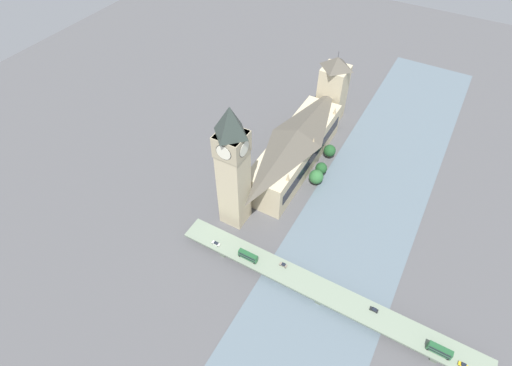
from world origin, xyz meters
name	(u,v)px	position (x,y,z in m)	size (l,w,h in m)	color
ground_plane	(310,181)	(0.00, 0.00, 0.00)	(600.00, 600.00, 0.00)	#4C4C4F
river_water	(367,203)	(-37.89, 0.00, 0.15)	(63.77, 360.00, 0.30)	slate
parliament_hall	(296,148)	(15.01, -8.00, 14.82)	(24.49, 91.75, 29.84)	#C1B28E
clock_tower	(233,165)	(25.79, 48.63, 42.52)	(14.77, 14.77, 78.96)	#C1B28E
victoria_tower	(333,89)	(15.07, -66.62, 24.87)	(17.49, 17.49, 53.74)	#C1B28E
road_bridge	(323,291)	(-37.89, 69.95, 4.15)	(159.55, 13.11, 5.09)	#5D6A59
double_decker_bus_lead	(440,350)	(-93.88, 72.80, 7.88)	(10.47, 2.63, 5.07)	#235B33
double_decker_bus_mid	(248,256)	(3.54, 72.39, 7.77)	(10.74, 2.58, 4.87)	#235B33
car_northbound_lead	(216,243)	(23.13, 73.05, 5.79)	(4.62, 1.79, 1.41)	silver
car_northbound_mid	(374,310)	(-63.03, 67.63, 5.73)	(3.93, 1.89, 1.25)	black
car_northbound_tail	(283,265)	(-14.50, 67.03, 5.80)	(4.00, 1.90, 1.43)	slate
car_southbound_lead	(463,365)	(-104.43, 73.23, 5.82)	(3.89, 1.82, 1.48)	gold
tree_embankment_near	(321,168)	(-3.66, -7.69, 6.36)	(7.47, 7.47, 10.11)	brown
tree_embankment_mid	(316,177)	(-3.85, 0.61, 6.11)	(9.06, 9.06, 10.64)	brown
tree_embankment_far	(330,151)	(-1.87, -26.13, 6.11)	(8.01, 8.01, 10.13)	brown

